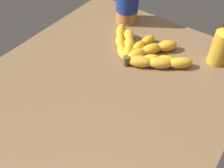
% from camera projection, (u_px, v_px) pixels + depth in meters
% --- Properties ---
extents(ground_plane, '(0.93, 0.72, 0.05)m').
position_uv_depth(ground_plane, '(98.00, 98.00, 0.76)').
color(ground_plane, brown).
extents(banana_bunch, '(0.20, 0.33, 0.04)m').
position_uv_depth(banana_bunch, '(143.00, 51.00, 0.84)').
color(banana_bunch, gold).
rests_on(banana_bunch, ground_plane).
extents(peanut_butter_jar, '(0.09, 0.09, 0.16)m').
position_uv_depth(peanut_butter_jar, '(127.00, 2.00, 0.94)').
color(peanut_butter_jar, '#B27238').
rests_on(peanut_butter_jar, ground_plane).
extents(honey_bottle, '(0.06, 0.06, 0.16)m').
position_uv_depth(honey_bottle, '(222.00, 44.00, 0.78)').
color(honey_bottle, gold).
rests_on(honey_bottle, ground_plane).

